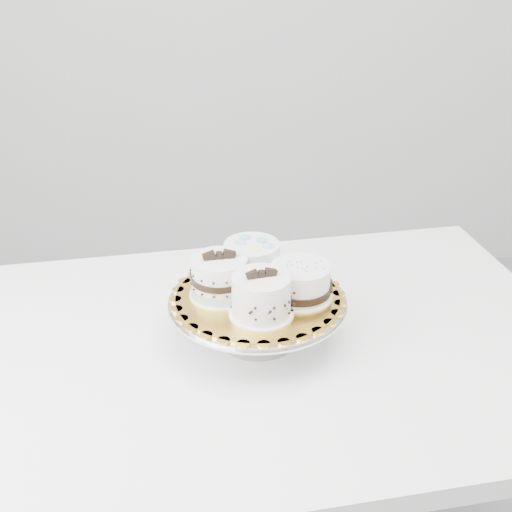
{
  "coord_description": "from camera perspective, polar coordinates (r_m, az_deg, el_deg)",
  "views": [
    {
      "loc": [
        -0.05,
        -0.93,
        1.46
      ],
      "look_at": [
        0.02,
        0.1,
        0.92
      ],
      "focal_mm": 45.0,
      "sensor_mm": 36.0,
      "label": 1
    }
  ],
  "objects": [
    {
      "name": "cake_board",
      "position": [
        1.19,
        0.14,
        -3.63
      ],
      "size": [
        0.34,
        0.34,
        0.0
      ],
      "primitive_type": "cylinder",
      "rotation": [
        0.0,
        0.0,
        -0.13
      ],
      "color": "gold",
      "rests_on": "cake_stand"
    },
    {
      "name": "cake_ribbon",
      "position": [
        1.17,
        4.0,
        -2.32
      ],
      "size": [
        0.13,
        0.12,
        0.07
      ],
      "rotation": [
        0.0,
        0.0,
        -0.08
      ],
      "color": "white",
      "rests_on": "cake_board"
    },
    {
      "name": "cake_banded",
      "position": [
        1.18,
        -3.24,
        -1.97
      ],
      "size": [
        0.12,
        0.12,
        0.09
      ],
      "rotation": [
        0.0,
        0.0,
        0.13
      ],
      "color": "white",
      "rests_on": "cake_board"
    },
    {
      "name": "cake_stand",
      "position": [
        1.2,
        0.14,
        -4.88
      ],
      "size": [
        0.33,
        0.33,
        0.09
      ],
      "color": "gray",
      "rests_on": "table"
    },
    {
      "name": "cake_swirl",
      "position": [
        1.12,
        0.47,
        -3.61
      ],
      "size": [
        0.12,
        0.12,
        0.09
      ],
      "rotation": [
        0.0,
        0.0,
        0.22
      ],
      "color": "white",
      "rests_on": "cake_board"
    },
    {
      "name": "table",
      "position": [
        1.28,
        0.53,
        -10.26
      ],
      "size": [
        1.31,
        0.96,
        0.75
      ],
      "rotation": [
        0.0,
        0.0,
        0.13
      ],
      "color": "white",
      "rests_on": "floor"
    },
    {
      "name": "cake_dots",
      "position": [
        1.22,
        -0.38,
        -0.49
      ],
      "size": [
        0.13,
        0.13,
        0.08
      ],
      "rotation": [
        0.0,
        0.0,
        -0.18
      ],
      "color": "white",
      "rests_on": "cake_board"
    }
  ]
}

